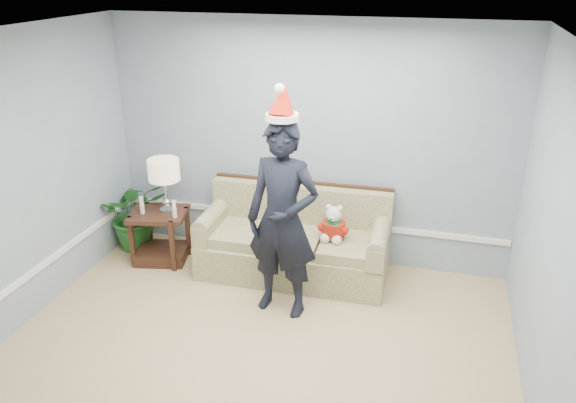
# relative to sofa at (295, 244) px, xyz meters

# --- Properties ---
(room_shell) EXTENTS (4.54, 5.04, 2.74)m
(room_shell) POSITION_rel_sofa_xyz_m (0.02, -2.07, 1.01)
(room_shell) COLOR tan
(room_shell) RESTS_ON ground
(wainscot_trim) EXTENTS (4.49, 4.99, 0.06)m
(wainscot_trim) POSITION_rel_sofa_xyz_m (-1.16, -0.90, 0.11)
(wainscot_trim) COLOR white
(wainscot_trim) RESTS_ON room_shell
(sofa) EXTENTS (2.04, 0.91, 0.95)m
(sofa) POSITION_rel_sofa_xyz_m (0.00, 0.00, 0.00)
(sofa) COLOR #4C5C2B
(sofa) RESTS_ON room_shell
(side_table) EXTENTS (0.72, 0.65, 0.60)m
(side_table) POSITION_rel_sofa_xyz_m (-1.55, -0.16, -0.10)
(side_table) COLOR #3A2015
(side_table) RESTS_ON room_shell
(table_lamp) EXTENTS (0.35, 0.35, 0.62)m
(table_lamp) POSITION_rel_sofa_xyz_m (-1.46, -0.12, 0.74)
(table_lamp) COLOR silver
(table_lamp) RESTS_ON side_table
(candle_pair) EXTENTS (0.45, 0.05, 0.20)m
(candle_pair) POSITION_rel_sofa_xyz_m (-1.50, -0.24, 0.36)
(candle_pair) COLOR silver
(candle_pair) RESTS_ON side_table
(houseplant) EXTENTS (1.01, 0.98, 0.86)m
(houseplant) POSITION_rel_sofa_xyz_m (-1.98, 0.07, 0.09)
(houseplant) COLOR #205E22
(houseplant) RESTS_ON room_shell
(man) EXTENTS (0.76, 0.55, 1.94)m
(man) POSITION_rel_sofa_xyz_m (0.08, -0.74, 0.63)
(man) COLOR black
(man) RESTS_ON room_shell
(santa_hat) EXTENTS (0.32, 0.35, 0.34)m
(santa_hat) POSITION_rel_sofa_xyz_m (0.08, -0.73, 1.74)
(santa_hat) COLOR white
(santa_hat) RESTS_ON man
(teddy_bear) EXTENTS (0.26, 0.29, 0.40)m
(teddy_bear) POSITION_rel_sofa_xyz_m (0.44, -0.09, 0.30)
(teddy_bear) COLOR white
(teddy_bear) RESTS_ON sofa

